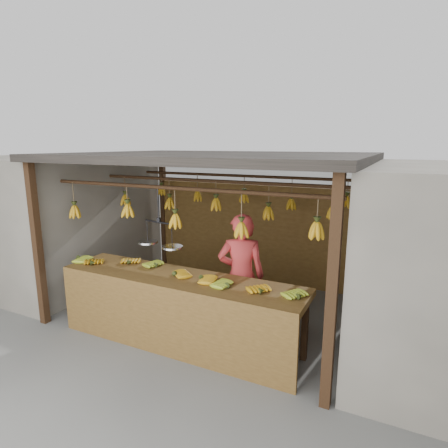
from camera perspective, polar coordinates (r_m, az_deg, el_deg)
The scene contains 8 objects.
ground at distance 6.02m, azimuth -1.29°, elevation -12.73°, with size 80.00×80.00×0.00m, color #5B5B57.
stall at distance 5.79m, azimuth 0.13°, elevation 6.57°, with size 4.30×3.30×2.40m.
neighbor_left at distance 7.94m, azimuth -25.05°, elevation 0.95°, with size 3.00×3.00×2.30m, color slate.
counter at distance 4.75m, azimuth -7.57°, elevation -10.63°, with size 3.48×0.74×0.96m.
hanging_bananas at distance 5.55m, azimuth -1.27°, elevation 2.64°, with size 3.64×2.24×0.39m.
balance_scale at distance 4.93m, azimuth -9.78°, elevation -2.62°, with size 0.69×0.32×0.77m.
vendor at distance 4.92m, azimuth 2.63°, elevation -7.99°, with size 0.61×0.40×1.68m, color #BF3333.
bag_bundles at distance 6.41m, azimuth 20.14°, elevation -2.60°, with size 0.08×0.26×1.30m.
Camera 1 is at (2.54, -4.84, 2.53)m, focal length 30.00 mm.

